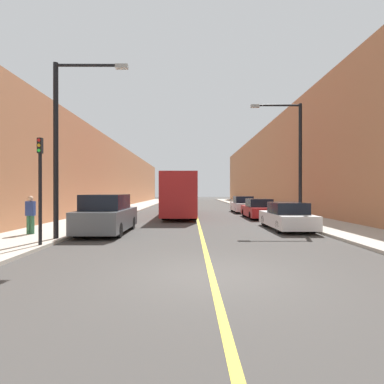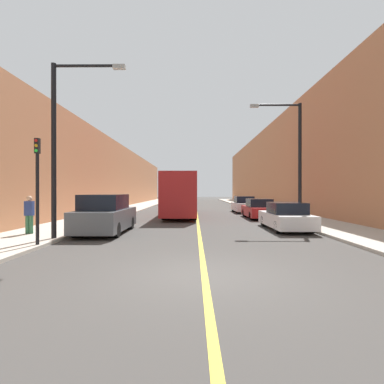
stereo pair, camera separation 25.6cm
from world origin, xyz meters
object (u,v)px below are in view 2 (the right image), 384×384
object	(u,v)px
bus	(182,194)
parked_suv_left	(106,215)
car_right_mid	(259,209)
pedestrian	(29,214)
car_right_far	(244,205)
street_lamp_right	(295,154)
street_lamp_left	(61,137)
traffic_light	(37,186)
car_right_near	(286,217)

from	to	relation	value
bus	parked_suv_left	world-z (taller)	bus
car_right_mid	pedestrian	distance (m)	15.29
car_right_mid	car_right_far	world-z (taller)	car_right_far
street_lamp_right	pedestrian	bearing A→B (deg)	-162.62
bus	street_lamp_left	distance (m)	13.89
street_lamp_left	street_lamp_right	xyz separation A→B (m)	(11.38, 5.46, -0.02)
bus	traffic_light	size ratio (longest dim) A/B	3.17
car_right_far	bus	bearing A→B (deg)	-148.46
car_right_near	traffic_light	xyz separation A→B (m)	(-10.51, -5.17, 1.56)
car_right_mid	traffic_light	xyz separation A→B (m)	(-10.50, -11.80, 1.55)
bus	car_right_far	bearing A→B (deg)	31.54
street_lamp_left	pedestrian	world-z (taller)	street_lamp_left
car_right_near	traffic_light	bearing A→B (deg)	-153.81
traffic_light	pedestrian	world-z (taller)	traffic_light
pedestrian	car_right_far	bearing A→B (deg)	51.26
bus	street_lamp_left	size ratio (longest dim) A/B	1.70
bus	street_lamp_right	xyz separation A→B (m)	(6.98, -7.48, 2.46)
bus	car_right_far	distance (m)	6.92
parked_suv_left	car_right_mid	distance (m)	12.17
street_lamp_left	car_right_far	bearing A→B (deg)	58.25
traffic_light	pedestrian	distance (m)	3.50
parked_suv_left	street_lamp_left	distance (m)	4.28
car_right_far	street_lamp_right	bearing A→B (deg)	-83.99
bus	pedestrian	bearing A→B (deg)	-118.77
bus	parked_suv_left	distance (m)	11.13
car_right_near	car_right_mid	xyz separation A→B (m)	(-0.00, 6.63, 0.01)
bus	street_lamp_right	bearing A→B (deg)	-46.97
parked_suv_left	street_lamp_right	bearing A→B (deg)	16.95
car_right_far	street_lamp_left	xyz separation A→B (m)	(-10.22, -16.51, 3.58)
car_right_near	street_lamp_left	size ratio (longest dim) A/B	0.64
parked_suv_left	car_right_near	bearing A→B (deg)	8.42
car_right_near	street_lamp_left	world-z (taller)	street_lamp_left
bus	car_right_near	distance (m)	11.03
parked_suv_left	pedestrian	world-z (taller)	parked_suv_left
parked_suv_left	car_right_mid	size ratio (longest dim) A/B	1.04
car_right_near	car_right_far	size ratio (longest dim) A/B	1.04
street_lamp_left	pedestrian	size ratio (longest dim) A/B	4.18
street_lamp_left	pedestrian	distance (m)	4.04
parked_suv_left	street_lamp_left	bearing A→B (deg)	-115.83
parked_suv_left	car_right_near	xyz separation A→B (m)	(9.18, 1.36, -0.21)
parked_suv_left	street_lamp_right	world-z (taller)	street_lamp_right
car_right_far	traffic_light	size ratio (longest dim) A/B	1.16
pedestrian	bus	bearing A→B (deg)	61.23
traffic_light	pedestrian	bearing A→B (deg)	123.44
bus	pedestrian	world-z (taller)	bus
car_right_mid	street_lamp_left	xyz separation A→B (m)	(-10.30, -10.32, 3.61)
car_right_far	parked_suv_left	bearing A→B (deg)	-122.66
pedestrian	parked_suv_left	bearing A→B (deg)	18.74
street_lamp_left	traffic_light	size ratio (longest dim) A/B	1.87
car_right_far	traffic_light	bearing A→B (deg)	-120.08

